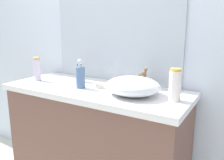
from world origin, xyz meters
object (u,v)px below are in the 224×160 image
object	(u,v)px
sink_basin	(133,86)
lotion_bottle	(79,73)
candle_jar	(100,85)
soap_dispenser	(80,76)
perfume_bottle	(37,69)
spray_can	(175,85)

from	to	relation	value
sink_basin	lotion_bottle	bearing A→B (deg)	166.55
sink_basin	lotion_bottle	distance (m)	0.55
sink_basin	candle_jar	xyz separation A→B (m)	(-0.28, 0.04, -0.04)
soap_dispenser	candle_jar	size ratio (longest dim) A/B	3.34
lotion_bottle	perfume_bottle	xyz separation A→B (m)	(-0.31, -0.15, 0.03)
sink_basin	candle_jar	bearing A→B (deg)	172.16
lotion_bottle	perfume_bottle	size ratio (longest dim) A/B	0.73
soap_dispenser	spray_can	size ratio (longest dim) A/B	1.07
lotion_bottle	perfume_bottle	bearing A→B (deg)	-154.60
sink_basin	spray_can	distance (m)	0.27
lotion_bottle	candle_jar	xyz separation A→B (m)	(0.25, -0.09, -0.05)
sink_basin	perfume_bottle	bearing A→B (deg)	-178.55
spray_can	lotion_bottle	bearing A→B (deg)	172.21
soap_dispenser	lotion_bottle	bearing A→B (deg)	129.69
sink_basin	spray_can	size ratio (longest dim) A/B	1.84
lotion_bottle	candle_jar	world-z (taller)	lotion_bottle
soap_dispenser	candle_jar	distance (m)	0.16
spray_can	soap_dispenser	bearing A→B (deg)	-175.66
soap_dispenser	perfume_bottle	distance (m)	0.45
sink_basin	lotion_bottle	world-z (taller)	lotion_bottle
soap_dispenser	spray_can	xyz separation A→B (m)	(0.66, 0.05, 0.01)
spray_can	candle_jar	world-z (taller)	spray_can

